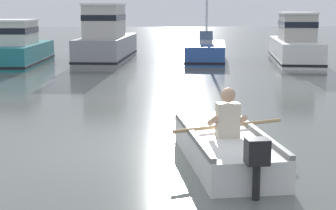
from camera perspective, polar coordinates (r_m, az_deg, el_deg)
The scene contains 6 objects.
ground_plane at distance 9.15m, azimuth -3.90°, elevation -4.59°, with size 120.00×120.00×0.00m, color slate.
rowboat_with_person at distance 8.34m, azimuth 5.98°, elevation -4.31°, with size 1.89×3.72×1.19m.
moored_boat_teal at distance 23.19m, azimuth -15.97°, elevation 5.86°, with size 2.47×5.67×1.90m.
moored_boat_grey at distance 24.37m, azimuth -6.58°, elevation 6.93°, with size 2.87×6.91×2.55m.
moored_boat_blue at distance 24.15m, azimuth 4.11°, elevation 5.62°, with size 2.57×5.34×3.53m.
moored_boat_white at distance 24.14m, azimuth 13.41°, elevation 6.38°, with size 2.99×6.93×2.18m.
Camera 1 is at (-0.13, -8.84, 2.35)m, focal length 57.04 mm.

